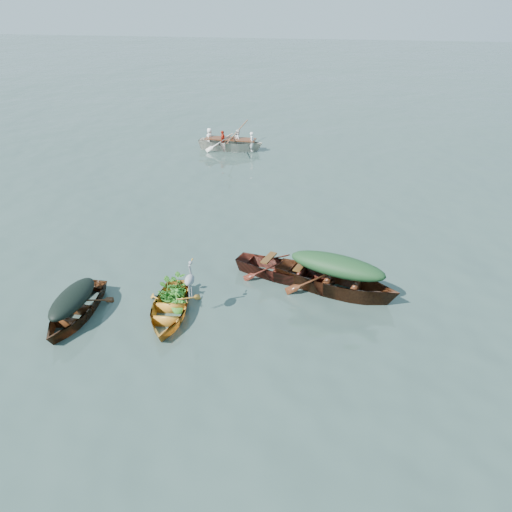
{
  "coord_description": "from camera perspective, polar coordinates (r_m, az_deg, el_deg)",
  "views": [
    {
      "loc": [
        1.23,
        -9.8,
        7.15
      ],
      "look_at": [
        -0.71,
        2.19,
        0.5
      ],
      "focal_mm": 35.0,
      "sensor_mm": 36.0,
      "label": 1
    }
  ],
  "objects": [
    {
      "name": "green_tarp_cover",
      "position": [
        12.95,
        9.27,
        -1.06
      ],
      "size": [
        2.66,
        1.55,
        0.52
      ],
      "primitive_type": "ellipsoid",
      "rotation": [
        0.0,
        0.0,
        1.25
      ],
      "color": "#173A1D",
      "rests_on": "green_tarp_boat"
    },
    {
      "name": "open_wooden_boat",
      "position": [
        13.8,
        3.23,
        -2.57
      ],
      "size": [
        4.11,
        2.34,
        0.89
      ],
      "primitive_type": "imported",
      "rotation": [
        0.0,
        0.0,
        1.27
      ],
      "color": "#561D15",
      "rests_on": "ground"
    },
    {
      "name": "dinghy_weeds",
      "position": [
        12.54,
        -9.5,
        -2.67
      ],
      "size": [
        0.8,
        0.97,
        0.6
      ],
      "primitive_type": "imported",
      "rotation": [
        0.0,
        0.0,
        0.11
      ],
      "color": "#26751E",
      "rests_on": "yellow_dinghy"
    },
    {
      "name": "ground",
      "position": [
        12.2,
        1.64,
        -7.21
      ],
      "size": [
        140.0,
        140.0,
        0.0
      ],
      "primitive_type": "plane",
      "color": "#334741",
      "rests_on": "ground"
    },
    {
      "name": "dark_tarp_cover",
      "position": [
        12.68,
        -20.3,
        -4.38
      ],
      "size": [
        0.72,
        1.85,
        0.4
      ],
      "primitive_type": "ellipsoid",
      "rotation": [
        0.0,
        0.0,
        -0.02
      ],
      "color": "black",
      "rests_on": "dark_covered_boat"
    },
    {
      "name": "oars",
      "position": [
        24.77,
        -2.92,
        13.24
      ],
      "size": [
        0.73,
        2.63,
        0.06
      ],
      "primitive_type": null,
      "rotation": [
        0.0,
        0.0,
        1.52
      ],
      "color": "#935937",
      "rests_on": "rowed_boat"
    },
    {
      "name": "dark_covered_boat",
      "position": [
        13.01,
        -19.85,
        -6.63
      ],
      "size": [
        1.3,
        3.37,
        0.81
      ],
      "primitive_type": "imported",
      "rotation": [
        0.0,
        0.0,
        -0.02
      ],
      "color": "#472410",
      "rests_on": "ground"
    },
    {
      "name": "rowers",
      "position": [
        24.68,
        -2.94,
        14.02
      ],
      "size": [
        3.16,
        1.35,
        0.76
      ],
      "primitive_type": "imported",
      "rotation": [
        0.0,
        0.0,
        1.52
      ],
      "color": "white",
      "rests_on": "rowed_boat"
    },
    {
      "name": "yellow_dinghy",
      "position": [
        12.48,
        -9.85,
        -6.75
      ],
      "size": [
        1.66,
        3.18,
        0.82
      ],
      "primitive_type": "imported",
      "rotation": [
        0.0,
        0.0,
        0.11
      ],
      "color": "gold",
      "rests_on": "ground"
    },
    {
      "name": "green_tarp_boat",
      "position": [
        13.36,
        9.0,
        -4.07
      ],
      "size": [
        4.83,
        2.82,
        1.09
      ],
      "primitive_type": "imported",
      "rotation": [
        0.0,
        0.0,
        1.25
      ],
      "color": "#552B14",
      "rests_on": "ground"
    },
    {
      "name": "heron",
      "position": [
        11.94,
        -7.56,
        -3.33
      ],
      "size": [
        0.32,
        0.43,
        0.92
      ],
      "primitive_type": null,
      "rotation": [
        0.0,
        0.0,
        0.11
      ],
      "color": "#92949A",
      "rests_on": "yellow_dinghy"
    },
    {
      "name": "thwart_benches",
      "position": [
        13.57,
        3.28,
        -0.89
      ],
      "size": [
        2.09,
        1.29,
        0.04
      ],
      "primitive_type": null,
      "rotation": [
        0.0,
        0.0,
        1.27
      ],
      "color": "#482B10",
      "rests_on": "open_wooden_boat"
    },
    {
      "name": "rowed_boat",
      "position": [
        24.93,
        -2.89,
        11.99
      ],
      "size": [
        4.49,
        1.54,
        1.06
      ],
      "primitive_type": "imported",
      "rotation": [
        0.0,
        0.0,
        1.52
      ],
      "color": "white",
      "rests_on": "ground"
    }
  ]
}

